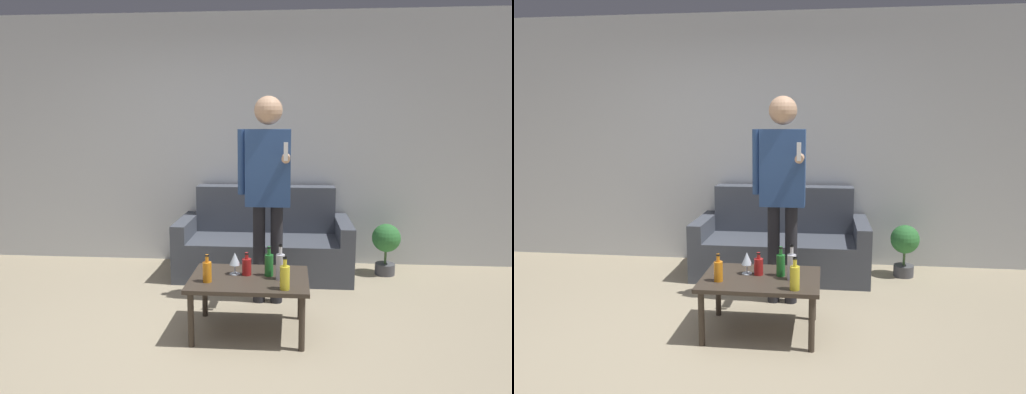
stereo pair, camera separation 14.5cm
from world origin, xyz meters
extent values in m
plane|color=tan|center=(0.00, 0.00, 0.00)|extent=(16.00, 16.00, 0.00)
cube|color=silver|center=(0.00, 2.30, 1.35)|extent=(8.00, 0.06, 2.70)
cube|color=#474C56|center=(0.39, 1.72, 0.20)|extent=(1.47, 0.58, 0.40)
cube|color=#474C56|center=(0.39, 2.12, 0.44)|extent=(1.47, 0.22, 0.88)
cube|color=#474C56|center=(-0.41, 1.83, 0.29)|extent=(0.14, 0.80, 0.57)
cube|color=#474C56|center=(1.19, 1.83, 0.29)|extent=(0.14, 0.80, 0.57)
cube|color=#3D3328|center=(0.36, 0.50, 0.41)|extent=(0.87, 0.61, 0.03)
cylinder|color=#3D3328|center=(-0.02, 0.24, 0.20)|extent=(0.04, 0.04, 0.40)
cylinder|color=#3D3328|center=(0.75, 0.24, 0.20)|extent=(0.04, 0.04, 0.40)
cylinder|color=#3D3328|center=(-0.02, 0.76, 0.20)|extent=(0.04, 0.04, 0.40)
cylinder|color=#3D3328|center=(0.75, 0.76, 0.20)|extent=(0.04, 0.04, 0.40)
cylinder|color=silver|center=(0.59, 0.48, 0.52)|extent=(0.07, 0.07, 0.19)
cylinder|color=silver|center=(0.59, 0.48, 0.65)|extent=(0.02, 0.02, 0.07)
cylinder|color=black|center=(0.59, 0.48, 0.68)|extent=(0.03, 0.03, 0.01)
cylinder|color=orange|center=(0.07, 0.38, 0.50)|extent=(0.06, 0.06, 0.15)
cylinder|color=orange|center=(0.07, 0.38, 0.60)|extent=(0.02, 0.02, 0.06)
cylinder|color=black|center=(0.07, 0.38, 0.62)|extent=(0.03, 0.03, 0.01)
cylinder|color=#B21E1E|center=(0.34, 0.55, 0.49)|extent=(0.07, 0.07, 0.12)
cylinder|color=#B21E1E|center=(0.34, 0.55, 0.57)|extent=(0.03, 0.03, 0.05)
cylinder|color=black|center=(0.34, 0.55, 0.59)|extent=(0.03, 0.03, 0.01)
cylinder|color=yellow|center=(0.63, 0.28, 0.51)|extent=(0.07, 0.07, 0.16)
cylinder|color=yellow|center=(0.63, 0.28, 0.62)|extent=(0.03, 0.03, 0.06)
cylinder|color=black|center=(0.63, 0.28, 0.65)|extent=(0.03, 0.03, 0.01)
cylinder|color=#23752D|center=(0.51, 0.55, 0.51)|extent=(0.07, 0.07, 0.16)
cylinder|color=#23752D|center=(0.51, 0.55, 0.62)|extent=(0.02, 0.02, 0.06)
cylinder|color=black|center=(0.51, 0.55, 0.64)|extent=(0.03, 0.03, 0.01)
cylinder|color=silver|center=(0.25, 0.56, 0.43)|extent=(0.08, 0.08, 0.01)
cylinder|color=silver|center=(0.25, 0.56, 0.47)|extent=(0.01, 0.01, 0.07)
cone|color=silver|center=(0.25, 0.56, 0.55)|extent=(0.08, 0.08, 0.09)
cylinder|color=#232328|center=(0.39, 1.10, 0.43)|extent=(0.11, 0.11, 0.86)
cylinder|color=#232328|center=(0.54, 1.10, 0.43)|extent=(0.11, 0.11, 0.86)
cube|color=#2D4C84|center=(0.47, 1.10, 1.18)|extent=(0.38, 0.17, 0.64)
sphere|color=tan|center=(0.47, 1.10, 1.65)|extent=(0.24, 0.24, 0.24)
cylinder|color=#2D4C84|center=(0.25, 1.10, 1.22)|extent=(0.07, 0.07, 0.55)
cylinder|color=tan|center=(0.62, 0.96, 1.27)|extent=(0.07, 0.27, 0.07)
cube|color=white|center=(0.62, 0.79, 1.33)|extent=(0.03, 0.03, 0.14)
cylinder|color=#4C4C51|center=(1.64, 1.92, 0.06)|extent=(0.20, 0.20, 0.11)
cylinder|color=#476B38|center=(1.64, 1.92, 0.20)|extent=(0.02, 0.02, 0.17)
sphere|color=#337A38|center=(1.64, 1.92, 0.39)|extent=(0.29, 0.29, 0.29)
camera|label=1|loc=(0.67, -2.70, 1.55)|focal=32.00mm
camera|label=2|loc=(0.81, -2.68, 1.55)|focal=32.00mm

